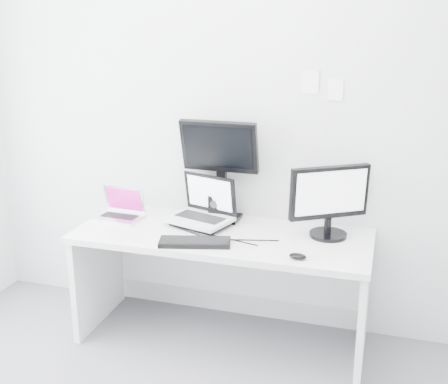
% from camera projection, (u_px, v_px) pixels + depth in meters
% --- Properties ---
extents(back_wall, '(3.60, 0.00, 3.60)m').
position_uv_depth(back_wall, '(238.00, 123.00, 3.58)').
color(back_wall, silver).
rests_on(back_wall, ground).
extents(desk, '(1.80, 0.70, 0.73)m').
position_uv_depth(desk, '(222.00, 287.00, 3.54)').
color(desk, silver).
rests_on(desk, ground).
extents(macbook, '(0.30, 0.24, 0.22)m').
position_uv_depth(macbook, '(118.00, 204.00, 3.64)').
color(macbook, silver).
rests_on(macbook, desk).
extents(speaker, '(0.09, 0.09, 0.17)m').
position_uv_depth(speaker, '(216.00, 207.00, 3.65)').
color(speaker, black).
rests_on(speaker, desk).
extents(dell_laptop, '(0.46, 0.40, 0.32)m').
position_uv_depth(dell_laptop, '(198.00, 202.00, 3.51)').
color(dell_laptop, silver).
rests_on(dell_laptop, desk).
extents(rear_monitor, '(0.50, 0.19, 0.67)m').
position_uv_depth(rear_monitor, '(220.00, 169.00, 3.59)').
color(rear_monitor, black).
rests_on(rear_monitor, desk).
extents(samsung_monitor, '(0.53, 0.45, 0.45)m').
position_uv_depth(samsung_monitor, '(330.00, 201.00, 3.32)').
color(samsung_monitor, black).
rests_on(samsung_monitor, desk).
extents(keyboard, '(0.44, 0.24, 0.03)m').
position_uv_depth(keyboard, '(195.00, 242.00, 3.26)').
color(keyboard, black).
rests_on(keyboard, desk).
extents(mouse, '(0.10, 0.07, 0.03)m').
position_uv_depth(mouse, '(298.00, 256.00, 3.06)').
color(mouse, black).
rests_on(mouse, desk).
extents(wall_note_0, '(0.10, 0.00, 0.14)m').
position_uv_depth(wall_note_0, '(310.00, 82.00, 3.37)').
color(wall_note_0, white).
rests_on(wall_note_0, back_wall).
extents(wall_note_1, '(0.09, 0.00, 0.13)m').
position_uv_depth(wall_note_1, '(335.00, 89.00, 3.34)').
color(wall_note_1, white).
rests_on(wall_note_1, back_wall).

